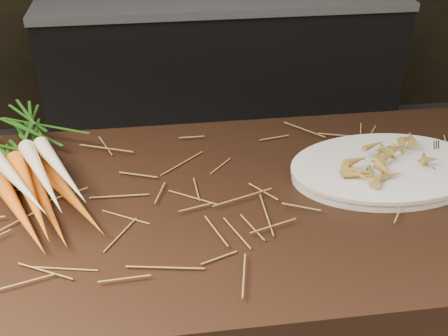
% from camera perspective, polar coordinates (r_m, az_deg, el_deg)
% --- Properties ---
extents(back_counter, '(1.82, 0.62, 0.84)m').
position_cam_1_polar(back_counter, '(3.07, -0.30, 9.71)').
color(back_counter, black).
rests_on(back_counter, ground).
extents(straw_bedding, '(1.40, 0.60, 0.02)m').
position_cam_1_polar(straw_bedding, '(1.15, -2.79, -2.98)').
color(straw_bedding, olive).
rests_on(straw_bedding, main_counter).
extents(root_veg_bunch, '(0.38, 0.58, 0.11)m').
position_cam_1_polar(root_veg_bunch, '(1.29, -19.97, 1.45)').
color(root_veg_bunch, '#CA4F19').
rests_on(root_veg_bunch, main_counter).
extents(serving_platter, '(0.43, 0.29, 0.02)m').
position_cam_1_polar(serving_platter, '(1.28, 16.07, -0.26)').
color(serving_platter, white).
rests_on(serving_platter, main_counter).
extents(roasted_veg_heap, '(0.21, 0.16, 0.05)m').
position_cam_1_polar(roasted_veg_heap, '(1.26, 16.30, 1.07)').
color(roasted_veg_heap, olive).
rests_on(roasted_veg_heap, serving_platter).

